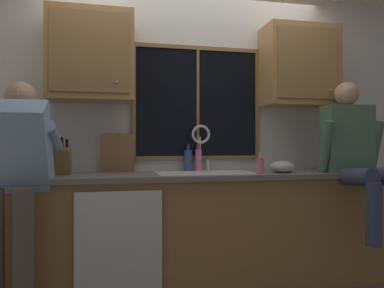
{
  "coord_description": "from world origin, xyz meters",
  "views": [
    {
      "loc": [
        -0.67,
        -3.19,
        1.16
      ],
      "look_at": [
        -0.04,
        -0.3,
        1.16
      ],
      "focal_mm": 34.04,
      "sensor_mm": 36.0,
      "label": 1
    }
  ],
  "objects_px": {
    "mixing_bowl": "(282,167)",
    "person_standing": "(13,172)",
    "person_sitting_on_counter": "(354,150)",
    "bottle_green_glass": "(188,160)",
    "cutting_board": "(118,153)",
    "knife_block": "(63,161)",
    "bottle_tall_clear": "(199,159)",
    "soap_dispenser": "(260,165)"
  },
  "relations": [
    {
      "from": "bottle_green_glass",
      "to": "bottle_tall_clear",
      "type": "relative_size",
      "value": 0.96
    },
    {
      "from": "cutting_board",
      "to": "bottle_green_glass",
      "type": "height_order",
      "value": "cutting_board"
    },
    {
      "from": "bottle_green_glass",
      "to": "mixing_bowl",
      "type": "bearing_deg",
      "value": -25.1
    },
    {
      "from": "mixing_bowl",
      "to": "bottle_green_glass",
      "type": "distance_m",
      "value": 0.8
    },
    {
      "from": "cutting_board",
      "to": "bottle_tall_clear",
      "type": "relative_size",
      "value": 1.31
    },
    {
      "from": "person_standing",
      "to": "bottle_green_glass",
      "type": "bearing_deg",
      "value": 23.75
    },
    {
      "from": "knife_block",
      "to": "cutting_board",
      "type": "xyz_separation_m",
      "value": [
        0.41,
        0.17,
        0.05
      ]
    },
    {
      "from": "person_sitting_on_counter",
      "to": "bottle_green_glass",
      "type": "relative_size",
      "value": 5.26
    },
    {
      "from": "soap_dispenser",
      "to": "cutting_board",
      "type": "bearing_deg",
      "value": 158.56
    },
    {
      "from": "soap_dispenser",
      "to": "bottle_green_glass",
      "type": "height_order",
      "value": "bottle_green_glass"
    },
    {
      "from": "person_sitting_on_counter",
      "to": "knife_block",
      "type": "distance_m",
      "value": 2.33
    },
    {
      "from": "knife_block",
      "to": "bottle_tall_clear",
      "type": "relative_size",
      "value": 1.29
    },
    {
      "from": "cutting_board",
      "to": "mixing_bowl",
      "type": "height_order",
      "value": "cutting_board"
    },
    {
      "from": "soap_dispenser",
      "to": "bottle_green_glass",
      "type": "xyz_separation_m",
      "value": [
        -0.49,
        0.44,
        0.03
      ]
    },
    {
      "from": "mixing_bowl",
      "to": "knife_block",
      "type": "bearing_deg",
      "value": 174.91
    },
    {
      "from": "knife_block",
      "to": "bottle_green_glass",
      "type": "relative_size",
      "value": 1.34
    },
    {
      "from": "cutting_board",
      "to": "soap_dispenser",
      "type": "distance_m",
      "value": 1.18
    },
    {
      "from": "person_sitting_on_counter",
      "to": "bottle_green_glass",
      "type": "distance_m",
      "value": 1.38
    },
    {
      "from": "knife_block",
      "to": "mixing_bowl",
      "type": "xyz_separation_m",
      "value": [
        1.74,
        -0.16,
        -0.06
      ]
    },
    {
      "from": "bottle_green_glass",
      "to": "person_standing",
      "type": "bearing_deg",
      "value": -156.25
    },
    {
      "from": "mixing_bowl",
      "to": "cutting_board",
      "type": "bearing_deg",
      "value": 166.15
    },
    {
      "from": "knife_block",
      "to": "cutting_board",
      "type": "relative_size",
      "value": 0.98
    },
    {
      "from": "soap_dispenser",
      "to": "bottle_tall_clear",
      "type": "height_order",
      "value": "bottle_tall_clear"
    },
    {
      "from": "person_standing",
      "to": "soap_dispenser",
      "type": "bearing_deg",
      "value": 3.91
    },
    {
      "from": "person_sitting_on_counter",
      "to": "knife_block",
      "type": "height_order",
      "value": "person_sitting_on_counter"
    },
    {
      "from": "mixing_bowl",
      "to": "soap_dispenser",
      "type": "bearing_deg",
      "value": -156.94
    },
    {
      "from": "mixing_bowl",
      "to": "bottle_green_glass",
      "type": "bearing_deg",
      "value": 154.9
    },
    {
      "from": "mixing_bowl",
      "to": "person_standing",
      "type": "bearing_deg",
      "value": -173.67
    },
    {
      "from": "person_sitting_on_counter",
      "to": "bottle_tall_clear",
      "type": "height_order",
      "value": "person_sitting_on_counter"
    },
    {
      "from": "cutting_board",
      "to": "mixing_bowl",
      "type": "bearing_deg",
      "value": -13.85
    },
    {
      "from": "cutting_board",
      "to": "bottle_tall_clear",
      "type": "distance_m",
      "value": 0.7
    },
    {
      "from": "knife_block",
      "to": "cutting_board",
      "type": "bearing_deg",
      "value": 22.64
    },
    {
      "from": "person_sitting_on_counter",
      "to": "person_standing",
      "type": "bearing_deg",
      "value": -178.58
    },
    {
      "from": "mixing_bowl",
      "to": "soap_dispenser",
      "type": "xyz_separation_m",
      "value": [
        -0.24,
        -0.1,
        0.02
      ]
    },
    {
      "from": "person_sitting_on_counter",
      "to": "mixing_bowl",
      "type": "relative_size",
      "value": 6.13
    },
    {
      "from": "person_sitting_on_counter",
      "to": "cutting_board",
      "type": "bearing_deg",
      "value": 165.57
    },
    {
      "from": "person_standing",
      "to": "person_sitting_on_counter",
      "type": "relative_size",
      "value": 1.26
    },
    {
      "from": "person_standing",
      "to": "bottle_green_glass",
      "type": "relative_size",
      "value": 6.65
    },
    {
      "from": "person_standing",
      "to": "bottle_tall_clear",
      "type": "relative_size",
      "value": 6.37
    },
    {
      "from": "soap_dispenser",
      "to": "mixing_bowl",
      "type": "bearing_deg",
      "value": 23.06
    },
    {
      "from": "cutting_board",
      "to": "bottle_green_glass",
      "type": "relative_size",
      "value": 1.36
    },
    {
      "from": "knife_block",
      "to": "bottle_tall_clear",
      "type": "xyz_separation_m",
      "value": [
        1.11,
        0.17,
        -0.01
      ]
    }
  ]
}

